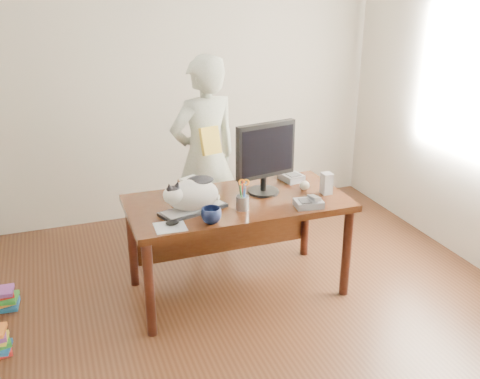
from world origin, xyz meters
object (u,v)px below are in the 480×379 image
pen_cup (243,201)px  mouse (172,223)px  book_pile_b (0,299)px  phone (309,203)px  book_stack (193,184)px  monitor (266,154)px  speaker (327,183)px  desk (234,214)px  person (205,158)px  baseball (305,185)px  cat (191,194)px  keyboard (193,209)px  calculator (291,177)px  coffee_mug (211,215)px

pen_cup → mouse: bearing=-170.2°
book_pile_b → phone: bearing=-16.5°
book_stack → monitor: bearing=-49.2°
phone → speaker: 0.30m
phone → desk: bearing=147.6°
person → desk: bearing=78.5°
monitor → book_stack: (-0.48, 0.29, -0.27)m
pen_cup → speaker: pen_cup is taller
baseball → person: bearing=129.1°
cat → phone: 0.84m
keyboard → book_stack: bearing=56.7°
desk → person: person is taller
cat → mouse: size_ratio=4.89×
cat → book_pile_b: bearing=143.3°
pen_cup → calculator: pen_cup is taller
phone → calculator: phone is taller
cat → monitor: (0.61, 0.15, 0.17)m
coffee_mug → phone: 0.73m
baseball → coffee_mug: bearing=-159.0°
desk → mouse: size_ratio=17.24×
desk → book_pile_b: bearing=171.0°
coffee_mug → phone: bearing=1.8°
baseball → person: 0.92m
cat → calculator: cat is taller
desk → book_pile_b: size_ratio=6.20×
monitor → book_stack: bearing=137.8°
book_stack → person: size_ratio=0.16×
pen_cup → coffee_mug: bearing=-153.2°
mouse → coffee_mug: size_ratio=0.69×
book_stack → calculator: bearing=-25.3°
pen_cup → book_pile_b: 1.92m
coffee_mug → mouse: bearing=169.7°
mouse → speaker: size_ratio=0.58×
baseball → desk: bearing=173.2°
desk → cat: size_ratio=3.53×
pen_cup → calculator: size_ratio=1.06×
cat → calculator: (0.91, 0.34, -0.11)m
pen_cup → baseball: 0.61m
baseball → person: size_ratio=0.04×
cat → coffee_mug: bearing=-88.8°
keyboard → book_pile_b: keyboard is taller
desk → person: size_ratio=0.94×
pen_cup → book_stack: (-0.22, 0.51, -0.03)m
monitor → book_pile_b: monitor is taller
coffee_mug → phone: coffee_mug is taller
coffee_mug → speaker: 0.99m
mouse → phone: (0.98, -0.02, 0.01)m
book_stack → book_pile_b: 1.64m
mouse → phone: phone is taller
coffee_mug → person: (0.26, 1.04, 0.05)m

